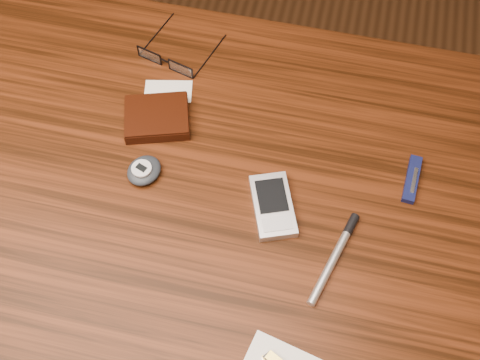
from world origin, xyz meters
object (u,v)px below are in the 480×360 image
(eyeglasses, at_px, (167,60))
(wallet_and_card, at_px, (157,117))
(desk, at_px, (204,215))
(pedometer, at_px, (144,170))
(pocket_knife, at_px, (412,179))
(pda_phone, at_px, (273,206))
(silver_pen, at_px, (338,251))

(eyeglasses, bearing_deg, wallet_and_card, -81.27)
(desk, height_order, pedometer, pedometer)
(wallet_and_card, distance_m, pocket_knife, 0.40)
(pda_phone, height_order, pedometer, pedometer)
(silver_pen, bearing_deg, desk, 163.02)
(pocket_knife, bearing_deg, wallet_and_card, 177.00)
(pocket_knife, bearing_deg, eyeglasses, 161.84)
(pda_phone, relative_size, silver_pen, 0.78)
(eyeglasses, xyz_separation_m, pocket_knife, (0.42, -0.14, -0.01))
(pocket_knife, bearing_deg, silver_pen, -123.06)
(pda_phone, bearing_deg, pocket_knife, 25.25)
(eyeglasses, distance_m, pda_phone, 0.32)
(pocket_knife, bearing_deg, pda_phone, -154.75)
(desk, bearing_deg, silver_pen, -16.98)
(pda_phone, bearing_deg, pedometer, 176.00)
(wallet_and_card, bearing_deg, eyeglasses, 98.73)
(silver_pen, bearing_deg, pocket_knife, 56.94)
(pedometer, relative_size, silver_pen, 0.46)
(desk, distance_m, silver_pen, 0.25)
(wallet_and_card, height_order, pda_phone, wallet_and_card)
(pda_phone, distance_m, silver_pen, 0.11)
(pedometer, bearing_deg, wallet_and_card, 95.16)
(wallet_and_card, relative_size, silver_pen, 0.99)
(eyeglasses, relative_size, silver_pen, 0.93)
(pda_phone, bearing_deg, eyeglasses, 134.69)
(desk, xyz_separation_m, wallet_and_card, (-0.10, 0.10, 0.11))
(wallet_and_card, height_order, pedometer, same)
(wallet_and_card, bearing_deg, pocket_knife, -3.00)
(wallet_and_card, relative_size, pda_phone, 1.27)
(pedometer, bearing_deg, pocket_knife, 11.12)
(eyeglasses, bearing_deg, desk, -61.98)
(eyeglasses, distance_m, pocket_knife, 0.44)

